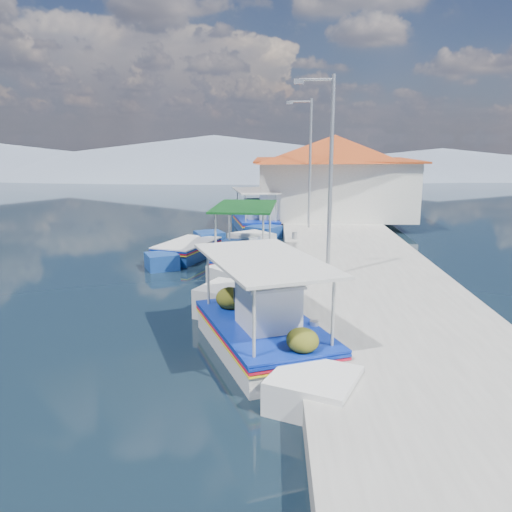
{
  "coord_description": "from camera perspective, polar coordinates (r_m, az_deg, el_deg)",
  "views": [
    {
      "loc": [
        2.89,
        -13.69,
        4.67
      ],
      "look_at": [
        2.39,
        1.16,
        1.3
      ],
      "focal_mm": 36.23,
      "sensor_mm": 36.0,
      "label": 1
    }
  ],
  "objects": [
    {
      "name": "quay",
      "position": [
        20.41,
        10.37,
        0.06
      ],
      "size": [
        5.0,
        44.0,
        0.5
      ],
      "primitive_type": "cube",
      "color": "#B0ADA5",
      "rests_on": "ground"
    },
    {
      "name": "lamp_post_far",
      "position": [
        24.76,
        5.79,
        10.83
      ],
      "size": [
        1.21,
        0.14,
        6.0
      ],
      "color": "#A5A8AD",
      "rests_on": "quay"
    },
    {
      "name": "mountain_ridge",
      "position": [
        69.84,
        5.01,
        10.59
      ],
      "size": [
        171.4,
        96.0,
        5.5
      ],
      "color": "slate",
      "rests_on": "ground"
    },
    {
      "name": "ground",
      "position": [
        14.75,
        -9.51,
        -5.86
      ],
      "size": [
        160.0,
        160.0,
        0.0
      ],
      "primitive_type": "plane",
      "color": "black",
      "rests_on": "ground"
    },
    {
      "name": "caique_far",
      "position": [
        27.14,
        -0.01,
        3.8
      ],
      "size": [
        2.81,
        6.49,
        2.32
      ],
      "rotation": [
        0.0,
        0.0,
        -0.2
      ],
      "color": "navy",
      "rests_on": "ground"
    },
    {
      "name": "caique_blue_hull",
      "position": [
        20.94,
        -7.62,
        0.52
      ],
      "size": [
        2.78,
        5.13,
        0.97
      ],
      "rotation": [
        0.0,
        0.0,
        0.34
      ],
      "color": "navy",
      "rests_on": "ground"
    },
    {
      "name": "lamp_post_near",
      "position": [
        15.8,
        7.93,
        9.69
      ],
      "size": [
        1.21,
        0.14,
        6.0
      ],
      "color": "#A5A8AD",
      "rests_on": "quay"
    },
    {
      "name": "caique_green_canopy",
      "position": [
        19.07,
        -1.24,
        -0.2
      ],
      "size": [
        2.35,
        6.93,
        2.6
      ],
      "rotation": [
        0.0,
        0.0,
        0.06
      ],
      "color": "silver",
      "rests_on": "ground"
    },
    {
      "name": "bollards",
      "position": [
        19.39,
        4.59,
        0.77
      ],
      "size": [
        0.2,
        17.2,
        0.3
      ],
      "color": "#A5A8AD",
      "rests_on": "quay"
    },
    {
      "name": "main_caique",
      "position": [
        11.7,
        0.97,
        -8.31
      ],
      "size": [
        3.82,
        6.78,
        2.4
      ],
      "rotation": [
        0.0,
        0.0,
        -0.37
      ],
      "color": "silver",
      "rests_on": "ground"
    },
    {
      "name": "harbor_building",
      "position": [
        28.94,
        8.6,
        8.9
      ],
      "size": [
        10.49,
        10.49,
        4.4
      ],
      "color": "silver",
      "rests_on": "quay"
    }
  ]
}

